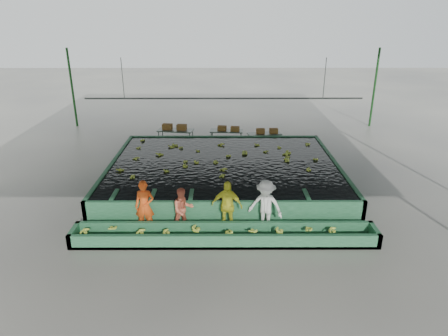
{
  "coord_description": "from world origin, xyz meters",
  "views": [
    {
      "loc": [
        -0.05,
        -14.96,
        7.08
      ],
      "look_at": [
        0.0,
        0.5,
        1.0
      ],
      "focal_mm": 32.0,
      "sensor_mm": 36.0,
      "label": 1
    }
  ],
  "objects_px": {
    "worker_a": "(145,206)",
    "box_stack_mid": "(228,131)",
    "sorting_trough": "(224,235)",
    "worker_c": "(227,206)",
    "flotation_tank": "(224,171)",
    "worker_b": "(183,209)",
    "box_stack_right": "(267,133)",
    "packing_table_mid": "(226,138)",
    "box_stack_left": "(175,129)",
    "worker_d": "(265,206)",
    "packing_table_right": "(264,141)",
    "packing_table_left": "(176,137)"
  },
  "relations": [
    {
      "from": "worker_c",
      "to": "worker_d",
      "type": "xyz_separation_m",
      "value": [
        1.32,
        0.0,
        0.01
      ]
    },
    {
      "from": "worker_a",
      "to": "worker_d",
      "type": "xyz_separation_m",
      "value": [
        4.12,
        0.0,
        0.01
      ]
    },
    {
      "from": "packing_table_left",
      "to": "box_stack_right",
      "type": "xyz_separation_m",
      "value": [
        5.09,
        -0.47,
        0.38
      ]
    },
    {
      "from": "box_stack_right",
      "to": "worker_a",
      "type": "bearing_deg",
      "value": -119.63
    },
    {
      "from": "worker_a",
      "to": "worker_c",
      "type": "xyz_separation_m",
      "value": [
        2.8,
        0.0,
        0.0
      ]
    },
    {
      "from": "worker_b",
      "to": "box_stack_right",
      "type": "relative_size",
      "value": 1.31
    },
    {
      "from": "box_stack_left",
      "to": "box_stack_mid",
      "type": "height_order",
      "value": "box_stack_left"
    },
    {
      "from": "packing_table_mid",
      "to": "worker_b",
      "type": "bearing_deg",
      "value": -99.37
    },
    {
      "from": "box_stack_mid",
      "to": "sorting_trough",
      "type": "bearing_deg",
      "value": -91.52
    },
    {
      "from": "worker_a",
      "to": "box_stack_mid",
      "type": "height_order",
      "value": "worker_a"
    },
    {
      "from": "flotation_tank",
      "to": "box_stack_left",
      "type": "relative_size",
      "value": 7.37
    },
    {
      "from": "worker_d",
      "to": "worker_b",
      "type": "bearing_deg",
      "value": -157.36
    },
    {
      "from": "worker_c",
      "to": "packing_table_right",
      "type": "height_order",
      "value": "worker_c"
    },
    {
      "from": "sorting_trough",
      "to": "worker_a",
      "type": "xyz_separation_m",
      "value": [
        -2.71,
        0.8,
        0.66
      ]
    },
    {
      "from": "worker_a",
      "to": "box_stack_left",
      "type": "height_order",
      "value": "worker_a"
    },
    {
      "from": "worker_c",
      "to": "packing_table_mid",
      "type": "height_order",
      "value": "worker_c"
    },
    {
      "from": "worker_c",
      "to": "packing_table_mid",
      "type": "distance_m",
      "value": 9.53
    },
    {
      "from": "worker_b",
      "to": "packing_table_right",
      "type": "relative_size",
      "value": 0.85
    },
    {
      "from": "worker_a",
      "to": "worker_d",
      "type": "height_order",
      "value": "worker_d"
    },
    {
      "from": "sorting_trough",
      "to": "worker_c",
      "type": "relative_size",
      "value": 5.49
    },
    {
      "from": "packing_table_right",
      "to": "box_stack_right",
      "type": "height_order",
      "value": "box_stack_right"
    },
    {
      "from": "worker_c",
      "to": "box_stack_right",
      "type": "relative_size",
      "value": 1.54
    },
    {
      "from": "flotation_tank",
      "to": "packing_table_mid",
      "type": "bearing_deg",
      "value": 88.3
    },
    {
      "from": "worker_d",
      "to": "box_stack_right",
      "type": "height_order",
      "value": "worker_d"
    },
    {
      "from": "worker_a",
      "to": "packing_table_right",
      "type": "relative_size",
      "value": 0.99
    },
    {
      "from": "worker_d",
      "to": "worker_c",
      "type": "bearing_deg",
      "value": -157.36
    },
    {
      "from": "flotation_tank",
      "to": "packing_table_left",
      "type": "xyz_separation_m",
      "value": [
        -2.7,
        5.15,
        -0.0
      ]
    },
    {
      "from": "packing_table_left",
      "to": "packing_table_mid",
      "type": "relative_size",
      "value": 1.07
    },
    {
      "from": "packing_table_right",
      "to": "worker_d",
      "type": "bearing_deg",
      "value": -95.36
    },
    {
      "from": "packing_table_right",
      "to": "box_stack_mid",
      "type": "relative_size",
      "value": 1.52
    },
    {
      "from": "worker_c",
      "to": "box_stack_mid",
      "type": "distance_m",
      "value": 9.43
    },
    {
      "from": "flotation_tank",
      "to": "worker_b",
      "type": "bearing_deg",
      "value": -108.22
    },
    {
      "from": "box_stack_left",
      "to": "box_stack_right",
      "type": "distance_m",
      "value": 5.18
    },
    {
      "from": "sorting_trough",
      "to": "packing_table_left",
      "type": "distance_m",
      "value": 10.6
    },
    {
      "from": "worker_b",
      "to": "worker_c",
      "type": "bearing_deg",
      "value": -23.61
    },
    {
      "from": "box_stack_mid",
      "to": "packing_table_mid",
      "type": "bearing_deg",
      "value": 144.97
    },
    {
      "from": "flotation_tank",
      "to": "box_stack_mid",
      "type": "relative_size",
      "value": 8.3
    },
    {
      "from": "sorting_trough",
      "to": "box_stack_mid",
      "type": "xyz_separation_m",
      "value": [
        0.27,
        10.23,
        0.59
      ]
    },
    {
      "from": "packing_table_right",
      "to": "box_stack_left",
      "type": "height_order",
      "value": "box_stack_left"
    },
    {
      "from": "worker_a",
      "to": "worker_b",
      "type": "xyz_separation_m",
      "value": [
        1.3,
        0.0,
        -0.13
      ]
    },
    {
      "from": "worker_b",
      "to": "worker_d",
      "type": "height_order",
      "value": "worker_d"
    },
    {
      "from": "sorting_trough",
      "to": "worker_b",
      "type": "distance_m",
      "value": 1.71
    },
    {
      "from": "packing_table_mid",
      "to": "box_stack_right",
      "type": "xyz_separation_m",
      "value": [
        2.23,
        -0.54,
        0.41
      ]
    },
    {
      "from": "worker_d",
      "to": "packing_table_mid",
      "type": "height_order",
      "value": "worker_d"
    },
    {
      "from": "worker_c",
      "to": "box_stack_left",
      "type": "relative_size",
      "value": 1.34
    },
    {
      "from": "sorting_trough",
      "to": "worker_c",
      "type": "height_order",
      "value": "worker_c"
    },
    {
      "from": "worker_b",
      "to": "worker_a",
      "type": "bearing_deg",
      "value": 156.39
    },
    {
      "from": "sorting_trough",
      "to": "worker_b",
      "type": "height_order",
      "value": "worker_b"
    },
    {
      "from": "worker_a",
      "to": "worker_c",
      "type": "height_order",
      "value": "worker_c"
    },
    {
      "from": "box_stack_left",
      "to": "box_stack_right",
      "type": "xyz_separation_m",
      "value": [
        5.15,
        -0.54,
        -0.06
      ]
    }
  ]
}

